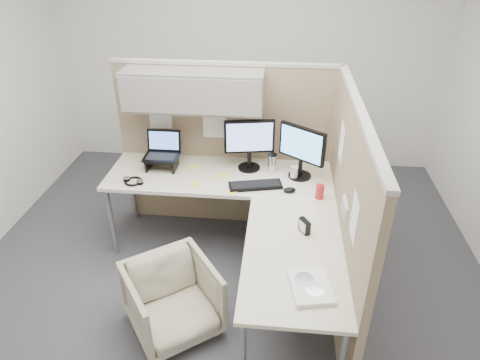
# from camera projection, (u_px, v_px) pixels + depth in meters

# --- Properties ---
(ground) EXTENTS (4.50, 4.50, 0.00)m
(ground) POSITION_uv_depth(u_px,v_px,m) (226.00, 279.00, 3.68)
(ground) COLOR #39393E
(ground) RESTS_ON ground
(partition_back) EXTENTS (2.00, 0.36, 1.63)m
(partition_back) POSITION_uv_depth(u_px,v_px,m) (212.00, 122.00, 3.85)
(partition_back) COLOR #907A5E
(partition_back) RESTS_ON ground
(partition_right) EXTENTS (0.07, 2.03, 1.63)m
(partition_right) POSITION_uv_depth(u_px,v_px,m) (344.00, 211.00, 3.13)
(partition_right) COLOR #907A5E
(partition_right) RESTS_ON ground
(desk) EXTENTS (2.00, 1.98, 0.73)m
(desk) POSITION_uv_depth(u_px,v_px,m) (242.00, 205.00, 3.43)
(desk) COLOR beige
(desk) RESTS_ON ground
(office_chair) EXTENTS (0.81, 0.80, 0.61)m
(office_chair) POSITION_uv_depth(u_px,v_px,m) (173.00, 297.00, 3.09)
(office_chair) COLOR #B2A78D
(office_chair) RESTS_ON ground
(monitor_left) EXTENTS (0.44, 0.20, 0.47)m
(monitor_left) POSITION_uv_depth(u_px,v_px,m) (249.00, 141.00, 3.73)
(monitor_left) COLOR black
(monitor_left) RESTS_ON desk
(monitor_right) EXTENTS (0.38, 0.29, 0.47)m
(monitor_right) POSITION_uv_depth(u_px,v_px,m) (302.00, 148.00, 3.61)
(monitor_right) COLOR black
(monitor_right) RESTS_ON desk
(laptop_station) EXTENTS (0.31, 0.26, 0.32)m
(laptop_station) POSITION_uv_depth(u_px,v_px,m) (162.00, 155.00, 3.84)
(laptop_station) COLOR black
(laptop_station) RESTS_ON desk
(keyboard) EXTENTS (0.47, 0.25, 0.02)m
(keyboard) POSITION_uv_depth(u_px,v_px,m) (255.00, 185.00, 3.59)
(keyboard) COLOR black
(keyboard) RESTS_ON desk
(mouse) EXTENTS (0.12, 0.09, 0.04)m
(mouse) POSITION_uv_depth(u_px,v_px,m) (290.00, 190.00, 3.52)
(mouse) COLOR black
(mouse) RESTS_ON desk
(travel_mug) EXTENTS (0.08, 0.08, 0.17)m
(travel_mug) POSITION_uv_depth(u_px,v_px,m) (272.00, 163.00, 3.79)
(travel_mug) COLOR silver
(travel_mug) RESTS_ON desk
(soda_can_green) EXTENTS (0.07, 0.07, 0.12)m
(soda_can_green) POSITION_uv_depth(u_px,v_px,m) (320.00, 192.00, 3.41)
(soda_can_green) COLOR #B21E1E
(soda_can_green) RESTS_ON desk
(soda_can_silver) EXTENTS (0.07, 0.07, 0.12)m
(soda_can_silver) POSITION_uv_depth(u_px,v_px,m) (294.00, 172.00, 3.69)
(soda_can_silver) COLOR silver
(soda_can_silver) RESTS_ON desk
(sticky_note_a) EXTENTS (0.09, 0.09, 0.01)m
(sticky_note_a) POSITION_uv_depth(u_px,v_px,m) (196.00, 183.00, 3.64)
(sticky_note_a) COLOR yellow
(sticky_note_a) RESTS_ON desk
(sticky_note_d) EXTENTS (0.08, 0.08, 0.01)m
(sticky_note_d) POSITION_uv_depth(u_px,v_px,m) (223.00, 175.00, 3.76)
(sticky_note_d) COLOR yellow
(sticky_note_d) RESTS_ON desk
(sticky_note_c) EXTENTS (0.10, 0.10, 0.01)m
(sticky_note_c) POSITION_uv_depth(u_px,v_px,m) (192.00, 167.00, 3.88)
(sticky_note_c) COLOR yellow
(sticky_note_c) RESTS_ON desk
(sticky_note_b) EXTENTS (0.08, 0.08, 0.01)m
(sticky_note_b) POSITION_uv_depth(u_px,v_px,m) (233.00, 192.00, 3.51)
(sticky_note_b) COLOR yellow
(sticky_note_b) RESTS_ON desk
(headphones) EXTENTS (0.19, 0.19, 0.03)m
(headphones) POSITION_uv_depth(u_px,v_px,m) (133.00, 181.00, 3.65)
(headphones) COLOR black
(headphones) RESTS_ON desk
(paper_stack) EXTENTS (0.29, 0.34, 0.03)m
(paper_stack) POSITION_uv_depth(u_px,v_px,m) (311.00, 287.00, 2.56)
(paper_stack) COLOR white
(paper_stack) RESTS_ON desk
(desk_clock) EXTENTS (0.09, 0.11, 0.10)m
(desk_clock) POSITION_uv_depth(u_px,v_px,m) (304.00, 226.00, 3.03)
(desk_clock) COLOR black
(desk_clock) RESTS_ON desk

